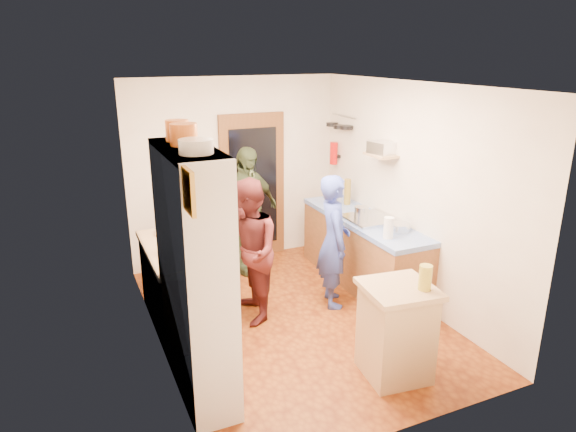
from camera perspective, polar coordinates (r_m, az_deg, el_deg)
floor at (r=5.99m, az=0.70°, el=-11.35°), size 3.00×4.00×0.02m
ceiling at (r=5.23m, az=0.82°, el=14.54°), size 3.00×4.00×0.02m
wall_back at (r=7.28m, az=-5.94°, el=4.97°), size 3.00×0.02×2.60m
wall_front at (r=3.86m, az=13.51°, el=-7.38°), size 3.00×0.02×2.60m
wall_left at (r=5.05m, az=-14.98°, el=-1.39°), size 0.02×4.00×2.60m
wall_right at (r=6.23m, az=13.46°, el=2.37°), size 0.02×4.00×2.60m
door_frame at (r=7.38m, az=-3.93°, el=3.21°), size 0.95×0.06×2.10m
door_glass at (r=7.35m, az=-3.84°, el=3.15°), size 0.70×0.02×1.70m
hutch_body at (r=4.43m, az=-10.30°, el=-6.62°), size 0.40×1.20×2.20m
hutch_top_shelf at (r=4.11m, az=-11.13°, el=7.24°), size 0.40×1.14×0.04m
plate_stack at (r=3.82m, az=-10.19°, el=7.62°), size 0.25×0.25×0.11m
orange_pot_a at (r=4.18m, az=-11.51°, el=8.87°), size 0.22×0.22×0.17m
orange_pot_b at (r=4.40m, az=-12.21°, el=9.27°), size 0.19×0.19×0.17m
left_counter_base at (r=5.84m, az=-12.03°, el=-7.77°), size 0.60×1.40×0.85m
left_counter_top at (r=5.66m, az=-12.33°, el=-3.66°), size 0.64×1.44×0.05m
toaster at (r=5.19m, az=-10.72°, el=-4.13°), size 0.29×0.21×0.20m
kettle at (r=5.47m, az=-12.56°, el=-3.16°), size 0.19×0.19×0.18m
orange_bowl at (r=5.84m, az=-12.04°, el=-2.20°), size 0.23×0.23×0.10m
chopping_board at (r=6.10m, az=-13.14°, el=-1.76°), size 0.34×0.28×0.02m
right_counter_base at (r=6.73m, az=8.25°, el=-4.08°), size 0.60×2.20×0.84m
right_counter_top at (r=6.57m, az=8.42°, el=-0.44°), size 0.62×2.22×0.06m
hob at (r=6.46m, az=9.02°, el=-0.33°), size 0.55×0.58×0.04m
pot_on_hob at (r=6.50m, az=8.15°, el=0.55°), size 0.18×0.18×0.12m
bottle_a at (r=7.00m, az=4.50°, el=2.37°), size 0.08×0.08×0.30m
bottle_b at (r=7.12m, az=5.16°, el=2.64°), size 0.09×0.09×0.30m
bottle_c at (r=7.07m, az=6.62°, el=2.70°), size 0.11×0.11×0.36m
paper_towel at (r=5.86m, az=11.10°, el=-1.30°), size 0.13×0.13×0.24m
mixing_bowl at (r=6.14m, az=12.22°, el=-1.23°), size 0.32×0.32×0.10m
island_base at (r=4.95m, az=11.89°, el=-12.68°), size 0.61×0.61×0.86m
island_top at (r=4.74m, az=12.24°, el=-7.93°), size 0.69×0.69×0.05m
cutting_board at (r=4.75m, az=11.42°, el=-7.67°), size 0.38×0.32×0.02m
oil_jar at (r=4.68m, az=15.01°, el=-6.62°), size 0.13×0.13×0.23m
pan_rail at (r=7.31m, az=6.25°, el=10.98°), size 0.02×0.65×0.02m
pan_hang_a at (r=7.14m, az=6.50°, el=9.77°), size 0.18×0.18×0.05m
pan_hang_b at (r=7.32m, az=5.70°, el=9.83°), size 0.16×0.16×0.05m
pan_hang_c at (r=7.49m, az=4.93°, el=10.11°), size 0.17×0.17×0.05m
wall_shelf at (r=6.42m, az=10.29°, el=6.68°), size 0.26×0.42×0.03m
radio at (r=6.40m, az=10.33°, el=7.47°), size 0.27×0.33×0.15m
ext_bracket at (r=7.56m, az=5.49°, el=6.63°), size 0.06×0.10×0.04m
fire_extinguisher at (r=7.52m, az=5.10°, el=6.97°), size 0.11×0.11×0.32m
picture_frame at (r=3.38m, az=-10.99°, el=2.72°), size 0.03×0.25×0.30m
person_hob at (r=6.01m, az=5.43°, el=-2.88°), size 0.53×0.67×1.59m
person_left at (r=5.69m, az=-4.26°, el=-3.84°), size 0.69×0.85×1.63m
person_back at (r=6.91m, az=-4.53°, el=0.59°), size 1.10×0.71×1.74m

